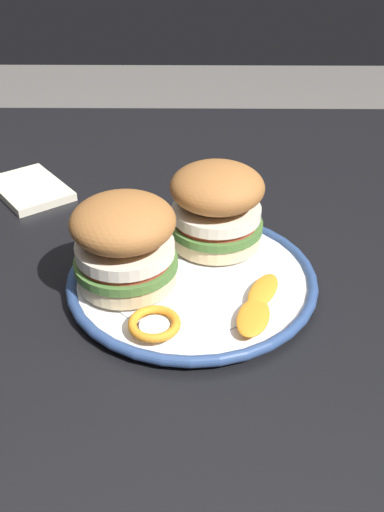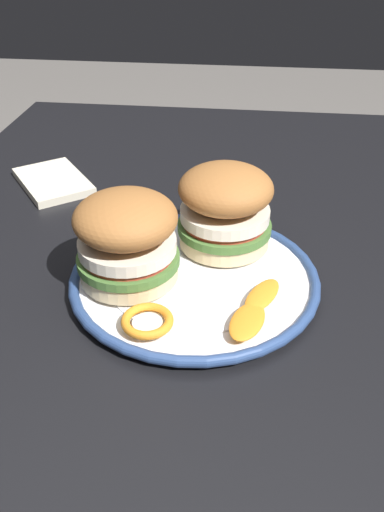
{
  "view_description": "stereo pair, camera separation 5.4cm",
  "coord_description": "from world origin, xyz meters",
  "px_view_note": "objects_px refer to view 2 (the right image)",
  "views": [
    {
      "loc": [
        -0.43,
        0.05,
        1.11
      ],
      "look_at": [
        0.06,
        0.06,
        0.78
      ],
      "focal_mm": 37.8,
      "sensor_mm": 36.0,
      "label": 1
    },
    {
      "loc": [
        -0.43,
        -0.0,
        1.11
      ],
      "look_at": [
        0.06,
        0.06,
        0.78
      ],
      "focal_mm": 37.8,
      "sensor_mm": 36.0,
      "label": 2
    }
  ],
  "objects_px": {
    "dining_table": "(235,386)",
    "sandwich_half_right": "(223,206)",
    "dinner_plate": "(192,278)",
    "sandwich_half_left": "(124,237)"
  },
  "relations": [
    {
      "from": "dinner_plate",
      "to": "sandwich_half_right",
      "type": "relative_size",
      "value": 1.82
    },
    {
      "from": "sandwich_half_left",
      "to": "sandwich_half_right",
      "type": "relative_size",
      "value": 1.0
    },
    {
      "from": "dining_table",
      "to": "dinner_plate",
      "type": "distance_m",
      "value": 0.13
    },
    {
      "from": "dinner_plate",
      "to": "sandwich_half_left",
      "type": "distance_m",
      "value": 0.09
    },
    {
      "from": "sandwich_half_right",
      "to": "dining_table",
      "type": "bearing_deg",
      "value": -167.91
    },
    {
      "from": "dinner_plate",
      "to": "sandwich_half_left",
      "type": "xyz_separation_m",
      "value": [
        -0.01,
        0.07,
        0.06
      ]
    },
    {
      "from": "dinner_plate",
      "to": "dining_table",
      "type": "bearing_deg",
      "value": -138.31
    },
    {
      "from": "dinner_plate",
      "to": "sandwich_half_left",
      "type": "bearing_deg",
      "value": 101.55
    },
    {
      "from": "dining_table",
      "to": "sandwich_half_right",
      "type": "xyz_separation_m",
      "value": [
        0.13,
        0.03,
        0.16
      ]
    },
    {
      "from": "sandwich_half_left",
      "to": "sandwich_half_right",
      "type": "xyz_separation_m",
      "value": [
        0.08,
        -0.1,
        0.0
      ]
    }
  ]
}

